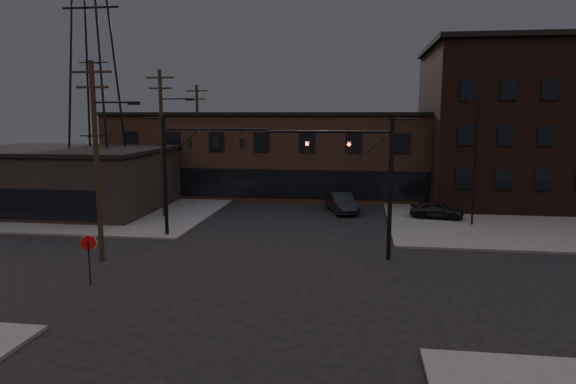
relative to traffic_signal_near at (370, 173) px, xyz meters
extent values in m
plane|color=black|center=(-5.36, -4.50, -4.93)|extent=(140.00, 140.00, 0.00)
cube|color=#474744|center=(16.64, 17.50, -4.86)|extent=(30.00, 30.00, 0.15)
cube|color=#474744|center=(-27.36, 17.50, -4.86)|extent=(30.00, 30.00, 0.15)
cube|color=#4E3629|center=(-5.36, 23.50, -0.93)|extent=(40.00, 12.00, 8.00)
cube|color=black|center=(16.64, 21.50, 2.07)|extent=(22.00, 16.00, 14.00)
cube|color=black|center=(-25.36, 11.50, -2.43)|extent=(16.00, 12.00, 5.00)
cylinder|color=black|center=(1.14, 0.00, -0.93)|extent=(0.24, 0.24, 8.00)
cylinder|color=black|center=(-2.36, 0.00, 2.27)|extent=(7.00, 0.14, 0.14)
cube|color=#FF140C|center=(-1.19, 0.00, 1.37)|extent=(0.28, 0.22, 0.70)
cube|color=#FF140C|center=(-3.52, 0.00, 1.37)|extent=(0.28, 0.22, 0.70)
cylinder|color=black|center=(-13.36, 3.50, -0.93)|extent=(0.24, 0.24, 8.00)
cylinder|color=black|center=(-9.86, 3.50, 2.27)|extent=(7.00, 0.14, 0.14)
cube|color=black|center=(-11.61, 3.50, 1.37)|extent=(0.28, 0.22, 0.70)
cube|color=black|center=(-9.86, 3.50, 1.37)|extent=(0.28, 0.22, 0.70)
cube|color=black|center=(-8.11, 3.50, 1.37)|extent=(0.28, 0.22, 0.70)
cylinder|color=black|center=(-13.36, -6.50, -3.83)|extent=(0.06, 0.06, 2.20)
cylinder|color=maroon|center=(-13.36, -6.48, -2.83)|extent=(0.72, 0.33, 0.76)
cylinder|color=black|center=(-14.86, -2.50, 0.57)|extent=(0.28, 0.28, 11.00)
cube|color=black|center=(-14.86, -2.50, 5.47)|extent=(2.20, 0.12, 0.12)
cube|color=black|center=(-14.86, -2.50, 4.67)|extent=(1.80, 0.12, 0.12)
cube|color=black|center=(-12.56, -2.50, 3.82)|extent=(0.60, 0.25, 0.18)
cylinder|color=black|center=(-15.86, 9.50, 0.82)|extent=(0.28, 0.28, 11.50)
cube|color=black|center=(-15.86, 9.50, 5.97)|extent=(2.20, 0.12, 0.12)
cube|color=black|center=(-15.86, 9.50, 5.17)|extent=(1.80, 0.12, 0.12)
cube|color=black|center=(-13.56, 9.50, 4.32)|extent=(0.60, 0.25, 0.18)
cylinder|color=black|center=(-16.86, 21.50, 0.57)|extent=(0.28, 0.28, 11.00)
cube|color=black|center=(-16.86, 21.50, 5.47)|extent=(2.20, 0.12, 0.12)
cube|color=black|center=(-16.86, 21.50, 4.67)|extent=(1.80, 0.12, 0.12)
cylinder|color=black|center=(7.64, 9.50, -0.43)|extent=(0.14, 0.14, 9.00)
cube|color=black|center=(7.14, 9.50, 4.12)|extent=(0.50, 0.28, 0.18)
cube|color=black|center=(8.14, 9.50, 4.12)|extent=(0.50, 0.28, 0.18)
cylinder|color=black|center=(13.64, 14.50, -0.43)|extent=(0.14, 0.14, 9.00)
cube|color=black|center=(13.14, 14.50, 4.12)|extent=(0.50, 0.28, 0.18)
cube|color=black|center=(14.14, 14.50, 4.12)|extent=(0.50, 0.28, 0.18)
imported|color=black|center=(5.40, 11.49, -4.10)|extent=(4.24, 2.34, 1.37)
imported|color=silver|center=(12.32, 17.27, -4.18)|extent=(4.46, 3.24, 1.20)
imported|color=black|center=(-2.03, 13.61, -4.11)|extent=(3.15, 5.28, 1.64)
camera|label=1|loc=(-0.57, -28.75, 3.32)|focal=32.00mm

